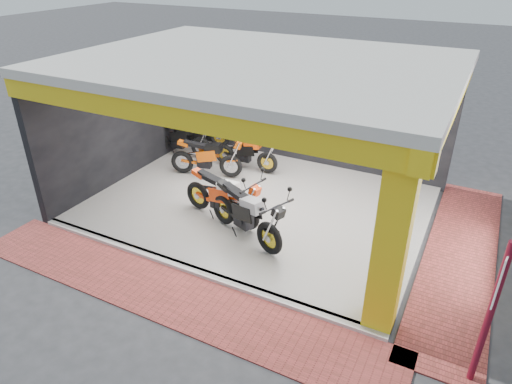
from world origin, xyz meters
TOP-DOWN VIEW (x-y plane):
  - ground at (0.00, 0.00)m, footprint 80.00×80.00m
  - showroom_floor at (0.00, 2.00)m, footprint 8.00×6.00m
  - showroom_ceiling at (0.00, 2.00)m, footprint 8.40×6.40m
  - back_wall at (0.00, 5.10)m, footprint 8.20×0.20m
  - left_wall at (-4.10, 2.00)m, footprint 0.20×6.20m
  - corner_column at (3.75, -0.75)m, footprint 0.50×0.50m
  - header_beam_front at (0.00, -1.00)m, footprint 8.40×0.30m
  - header_beam_right at (4.00, 2.00)m, footprint 0.30×6.40m
  - floor_kerb at (0.00, -1.02)m, footprint 8.00×0.20m
  - paver_front at (0.00, -1.80)m, footprint 9.00×1.40m
  - paver_right at (4.80, 2.00)m, footprint 1.40×7.00m
  - signpost at (5.27, -1.24)m, footprint 0.10×0.35m
  - moto_hero at (0.34, 0.76)m, footprint 2.48×1.30m
  - moto_row_a at (1.20, 0.15)m, footprint 2.59×1.74m
  - moto_row_b at (-1.34, 2.93)m, footprint 2.33×1.38m
  - moto_row_c at (-0.56, 3.65)m, footprint 2.13×0.86m
  - moto_row_d at (-2.80, 3.65)m, footprint 2.33×1.08m
  - moto_row_e at (-2.80, 4.71)m, footprint 2.35×1.24m

SIDE VIEW (x-z plane):
  - ground at x=0.00m, z-range 0.00..0.00m
  - paver_front at x=0.00m, z-range 0.00..0.03m
  - paver_right at x=4.80m, z-range 0.00..0.03m
  - showroom_floor at x=0.00m, z-range 0.00..0.10m
  - floor_kerb at x=0.00m, z-range 0.00..0.10m
  - moto_row_c at x=-0.56m, z-range 0.10..1.39m
  - moto_row_b at x=-1.34m, z-range 0.10..1.44m
  - moto_row_e at x=-2.80m, z-range 0.10..1.46m
  - moto_row_d at x=-2.80m, z-range 0.10..1.48m
  - moto_hero at x=0.34m, z-range 0.10..1.54m
  - moto_row_a at x=1.20m, z-range 0.10..1.58m
  - signpost at x=5.27m, z-range 0.12..2.63m
  - back_wall at x=0.00m, z-range 0.00..3.50m
  - left_wall at x=-4.10m, z-range 0.00..3.50m
  - corner_column at x=3.75m, z-range 0.00..3.50m
  - header_beam_front at x=0.00m, z-range 3.10..3.50m
  - header_beam_right at x=4.00m, z-range 3.10..3.50m
  - showroom_ceiling at x=0.00m, z-range 3.50..3.70m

